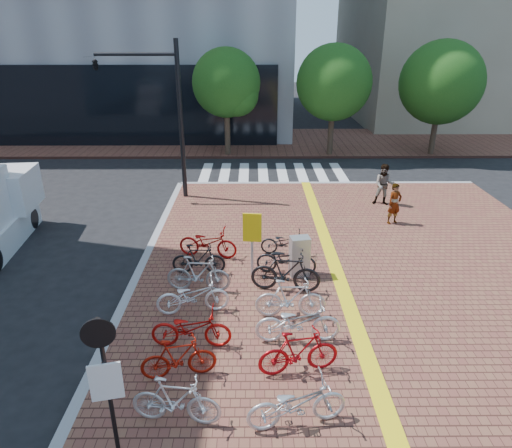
{
  "coord_description": "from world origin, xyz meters",
  "views": [
    {
      "loc": [
        -0.53,
        -8.89,
        6.86
      ],
      "look_at": [
        -0.44,
        4.21,
        1.3
      ],
      "focal_mm": 32.0,
      "sensor_mm": 36.0,
      "label": 1
    }
  ],
  "objects_px": {
    "bike_2": "(191,328)",
    "bike_5": "(199,259)",
    "bike_4": "(198,274)",
    "yellow_sign": "(252,233)",
    "bike_3": "(193,296)",
    "pedestrian_a": "(394,204)",
    "bike_10": "(291,299)",
    "bike_1": "(178,358)",
    "bike_9": "(298,322)",
    "bike_6": "(208,243)",
    "bike_0": "(176,401)",
    "bike_7": "(297,403)",
    "notice_sign": "(105,373)",
    "bike_13": "(286,243)",
    "traffic_light_pole": "(142,92)",
    "pedestrian_b": "(384,185)",
    "bike_12": "(286,259)",
    "bike_11": "(285,272)",
    "bike_8": "(299,352)",
    "utility_box": "(299,256)"
  },
  "relations": [
    {
      "from": "bike_2",
      "to": "bike_5",
      "type": "height_order",
      "value": "bike_2"
    },
    {
      "from": "bike_4",
      "to": "yellow_sign",
      "type": "height_order",
      "value": "yellow_sign"
    },
    {
      "from": "bike_3",
      "to": "pedestrian_a",
      "type": "relative_size",
      "value": 1.19
    },
    {
      "from": "bike_10",
      "to": "yellow_sign",
      "type": "xyz_separation_m",
      "value": [
        -0.96,
        2.13,
        0.84
      ]
    },
    {
      "from": "bike_1",
      "to": "bike_5",
      "type": "xyz_separation_m",
      "value": [
        -0.06,
        4.43,
        0.0
      ]
    },
    {
      "from": "bike_9",
      "to": "yellow_sign",
      "type": "relative_size",
      "value": 0.99
    },
    {
      "from": "pedestrian_a",
      "to": "bike_6",
      "type": "bearing_deg",
      "value": -179.6
    },
    {
      "from": "bike_0",
      "to": "pedestrian_a",
      "type": "height_order",
      "value": "pedestrian_a"
    },
    {
      "from": "bike_7",
      "to": "notice_sign",
      "type": "distance_m",
      "value": 3.42
    },
    {
      "from": "bike_13",
      "to": "traffic_light_pole",
      "type": "relative_size",
      "value": 0.25
    },
    {
      "from": "bike_4",
      "to": "pedestrian_b",
      "type": "bearing_deg",
      "value": -40.83
    },
    {
      "from": "bike_6",
      "to": "bike_12",
      "type": "bearing_deg",
      "value": -103.15
    },
    {
      "from": "bike_11",
      "to": "bike_9",
      "type": "bearing_deg",
      "value": -167.99
    },
    {
      "from": "bike_7",
      "to": "pedestrian_a",
      "type": "height_order",
      "value": "pedestrian_a"
    },
    {
      "from": "bike_9",
      "to": "bike_10",
      "type": "height_order",
      "value": "bike_10"
    },
    {
      "from": "bike_8",
      "to": "pedestrian_a",
      "type": "relative_size",
      "value": 1.11
    },
    {
      "from": "bike_6",
      "to": "bike_13",
      "type": "distance_m",
      "value": 2.49
    },
    {
      "from": "bike_8",
      "to": "utility_box",
      "type": "distance_m",
      "value": 4.25
    },
    {
      "from": "bike_10",
      "to": "bike_8",
      "type": "bearing_deg",
      "value": -178.78
    },
    {
      "from": "bike_11",
      "to": "yellow_sign",
      "type": "distance_m",
      "value": 1.49
    },
    {
      "from": "bike_8",
      "to": "bike_10",
      "type": "bearing_deg",
      "value": -10.34
    },
    {
      "from": "pedestrian_a",
      "to": "pedestrian_b",
      "type": "bearing_deg",
      "value": 64.11
    },
    {
      "from": "bike_6",
      "to": "utility_box",
      "type": "distance_m",
      "value": 3.05
    },
    {
      "from": "bike_11",
      "to": "bike_8",
      "type": "bearing_deg",
      "value": -170.56
    },
    {
      "from": "bike_3",
      "to": "bike_11",
      "type": "bearing_deg",
      "value": -76.0
    },
    {
      "from": "bike_10",
      "to": "utility_box",
      "type": "relative_size",
      "value": 1.46
    },
    {
      "from": "bike_2",
      "to": "notice_sign",
      "type": "bearing_deg",
      "value": 163.99
    },
    {
      "from": "bike_9",
      "to": "bike_10",
      "type": "distance_m",
      "value": 0.98
    },
    {
      "from": "bike_12",
      "to": "traffic_light_pole",
      "type": "height_order",
      "value": "traffic_light_pole"
    },
    {
      "from": "bike_0",
      "to": "bike_5",
      "type": "distance_m",
      "value": 5.65
    },
    {
      "from": "bike_11",
      "to": "yellow_sign",
      "type": "xyz_separation_m",
      "value": [
        -0.92,
        0.86,
        0.8
      ]
    },
    {
      "from": "bike_9",
      "to": "bike_12",
      "type": "relative_size",
      "value": 1.11
    },
    {
      "from": "bike_6",
      "to": "bike_11",
      "type": "distance_m",
      "value": 3.14
    },
    {
      "from": "bike_10",
      "to": "notice_sign",
      "type": "xyz_separation_m",
      "value": [
        -3.26,
        -4.09,
        1.24
      ]
    },
    {
      "from": "bike_5",
      "to": "traffic_light_pole",
      "type": "distance_m",
      "value": 8.52
    },
    {
      "from": "bike_3",
      "to": "utility_box",
      "type": "xyz_separation_m",
      "value": [
        2.91,
        1.96,
        0.12
      ]
    },
    {
      "from": "yellow_sign",
      "to": "bike_5",
      "type": "bearing_deg",
      "value": 174.86
    },
    {
      "from": "bike_1",
      "to": "bike_5",
      "type": "distance_m",
      "value": 4.43
    },
    {
      "from": "bike_5",
      "to": "traffic_light_pole",
      "type": "bearing_deg",
      "value": 22.91
    },
    {
      "from": "bike_8",
      "to": "bike_10",
      "type": "distance_m",
      "value": 2.04
    },
    {
      "from": "bike_2",
      "to": "bike_3",
      "type": "relative_size",
      "value": 0.99
    },
    {
      "from": "bike_13",
      "to": "bike_10",
      "type": "bearing_deg",
      "value": -173.91
    },
    {
      "from": "bike_9",
      "to": "notice_sign",
      "type": "relative_size",
      "value": 0.7
    },
    {
      "from": "bike_6",
      "to": "bike_12",
      "type": "height_order",
      "value": "bike_6"
    },
    {
      "from": "bike_10",
      "to": "traffic_light_pole",
      "type": "bearing_deg",
      "value": 31.11
    },
    {
      "from": "bike_11",
      "to": "notice_sign",
      "type": "height_order",
      "value": "notice_sign"
    },
    {
      "from": "bike_13",
      "to": "yellow_sign",
      "type": "xyz_separation_m",
      "value": [
        -1.08,
        -1.37,
        0.95
      ]
    },
    {
      "from": "bike_0",
      "to": "bike_9",
      "type": "height_order",
      "value": "bike_9"
    },
    {
      "from": "bike_8",
      "to": "bike_1",
      "type": "bearing_deg",
      "value": 81.88
    },
    {
      "from": "bike_12",
      "to": "pedestrian_a",
      "type": "relative_size",
      "value": 1.14
    }
  ]
}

